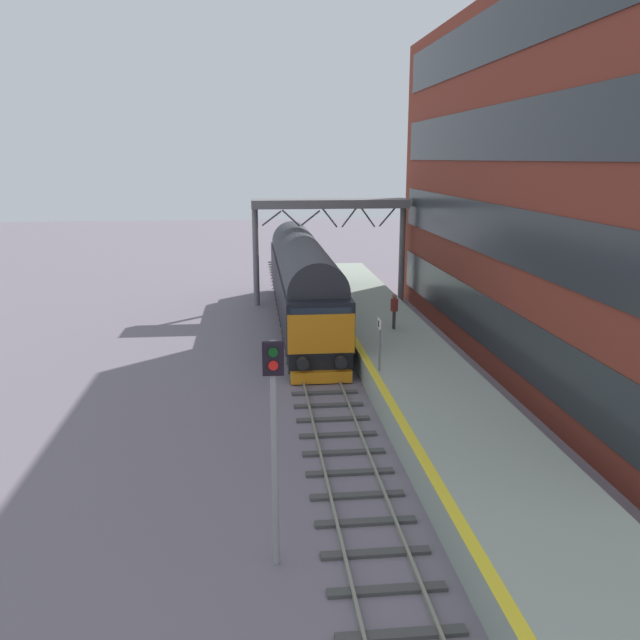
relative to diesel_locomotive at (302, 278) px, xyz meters
The scene contains 9 objects.
ground_plane 8.07m from the diesel_locomotive, 90.01° to the right, with size 140.00×140.00×0.00m, color slate.
track_main 8.06m from the diesel_locomotive, 90.01° to the right, with size 2.50×60.00×0.15m.
station_platform 8.71m from the diesel_locomotive, 64.90° to the right, with size 4.00×44.00×1.01m.
station_building 13.51m from the diesel_locomotive, 37.78° to the right, with size 5.83×28.56×15.13m.
diesel_locomotive is the anchor object (origin of this frame).
signal_post_near 21.60m from the diesel_locomotive, 95.92° to the right, with size 0.44×0.22×5.09m.
platform_number_sign 11.50m from the diesel_locomotive, 80.05° to the right, with size 0.10×0.44×1.96m.
waiting_passenger 6.60m from the diesel_locomotive, 54.33° to the right, with size 0.38×0.51×1.64m.
overhead_footbridge 6.18m from the diesel_locomotive, 67.34° to the left, with size 9.30×2.00×6.33m.
Camera 1 is at (-2.58, -26.54, 8.67)m, focal length 36.80 mm.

